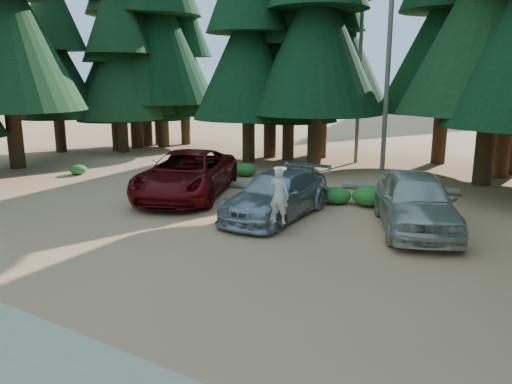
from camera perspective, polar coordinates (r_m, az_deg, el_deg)
ground at (r=14.03m, az=-8.15°, el=-6.23°), size 160.00×160.00×0.00m
forest_belt_north at (r=26.89m, az=12.93°, el=2.79°), size 36.00×7.00×22.00m
snag_front at (r=25.82m, az=14.97°, el=15.66°), size 0.24×0.24×12.00m
snag_back at (r=27.85m, az=11.77°, el=13.53°), size 0.20×0.20×10.00m
mountain_peak at (r=99.26m, az=26.70°, el=16.28°), size 48.00×50.00×28.00m
red_pickup at (r=19.74m, az=-7.94°, el=2.04°), size 5.20×7.04×1.78m
silver_minivan_center at (r=16.71m, az=2.42°, el=-0.31°), size 2.25×5.24×1.50m
silver_minivan_right at (r=15.98m, az=17.75°, el=-1.00°), size 4.12×5.66×1.79m
frisbee_player at (r=14.31m, az=2.67°, el=-0.33°), size 0.63×0.45×1.65m
log_left at (r=21.45m, az=-3.42°, el=0.95°), size 3.75×0.73×0.27m
log_mid at (r=23.44m, az=5.32°, el=1.92°), size 2.72×1.78×0.25m
log_right at (r=21.32m, az=16.07°, el=0.44°), size 4.57×1.52×0.30m
shrub_far_left at (r=24.42m, az=-6.70°, el=2.80°), size 1.16×1.16×0.64m
shrub_left at (r=22.90m, az=5.08°, el=2.07°), size 1.03×1.03×0.57m
shrub_center_left at (r=23.81m, az=-1.26°, el=2.58°), size 1.09×1.09×0.60m
shrub_center_right at (r=18.79m, az=9.15°, el=-0.37°), size 1.11×1.11×0.61m
shrub_right at (r=18.68m, az=12.89°, el=-0.45°), size 1.30×1.30×0.72m
shrub_edge_west at (r=25.68m, az=-19.65°, el=2.42°), size 0.83×0.83×0.46m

